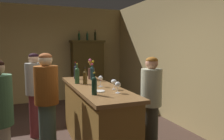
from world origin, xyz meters
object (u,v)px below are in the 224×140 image
object	(u,v)px
wine_glass_front	(118,85)
display_bottle_left	(79,36)
cheese_plate	(99,91)
patron_near_entrance	(47,100)
wine_bottle_syrah	(76,72)
wine_glass_mid	(101,79)
patron_in_grey	(35,91)
display_bottle_midleft	(87,36)
wine_bottle_chardonnay	(94,85)
wine_bottle_rose	(77,75)
bartender	(151,101)
display_bottle_center	(95,36)
wine_bottle_merlot	(85,77)
bar_counter	(95,117)
flower_arrangement	(91,71)
wine_bottle_malbec	(92,73)
display_cabinet	(87,69)
wine_glass_rear	(114,82)

from	to	relation	value
wine_glass_front	display_bottle_left	world-z (taller)	display_bottle_left
cheese_plate	patron_near_entrance	bearing A→B (deg)	143.28
wine_bottle_syrah	wine_glass_mid	world-z (taller)	wine_bottle_syrah
patron_near_entrance	patron_in_grey	xyz separation A→B (m)	(-0.13, 0.78, -0.01)
wine_glass_front	display_bottle_midleft	bearing A→B (deg)	80.77
wine_bottle_chardonnay	wine_bottle_rose	xyz separation A→B (m)	(-0.02, 0.94, 0.02)
wine_bottle_syrah	bartender	distance (m)	1.64
display_bottle_center	wine_bottle_chardonnay	bearing A→B (deg)	-107.56
display_bottle_left	patron_near_entrance	size ratio (longest dim) A/B	0.19
wine_bottle_merlot	display_bottle_midleft	distance (m)	3.16
bar_counter	wine_bottle_chardonnay	bearing A→B (deg)	-107.66
wine_bottle_chardonnay	patron_near_entrance	distance (m)	0.92
flower_arrangement	patron_in_grey	size ratio (longest dim) A/B	0.26
wine_bottle_rose	display_bottle_center	world-z (taller)	display_bottle_center
display_bottle_center	patron_near_entrance	world-z (taller)	display_bottle_center
wine_bottle_malbec	wine_glass_mid	world-z (taller)	wine_bottle_malbec
display_bottle_midleft	patron_in_grey	size ratio (longest dim) A/B	0.18
wine_bottle_merlot	display_bottle_center	world-z (taller)	display_bottle_center
patron_near_entrance	display_bottle_left	bearing A→B (deg)	92.08
wine_glass_mid	bar_counter	bearing A→B (deg)	125.93
wine_bottle_rose	patron_in_grey	xyz separation A→B (m)	(-0.66, 0.51, -0.33)
display_cabinet	wine_glass_mid	bearing A→B (deg)	-101.68
flower_arrangement	display_cabinet	bearing A→B (deg)	76.50
display_bottle_midleft	bartender	xyz separation A→B (m)	(0.00, -3.65, -1.13)
wine_bottle_malbec	flower_arrangement	bearing A→B (deg)	80.80
display_bottle_center	bartender	size ratio (longest dim) A/B	0.22
patron_near_entrance	patron_in_grey	bearing A→B (deg)	123.66
display_bottle_left	patron_near_entrance	distance (m)	3.52
wine_bottle_merlot	bartender	world-z (taller)	bartender
wine_glass_mid	wine_glass_rear	distance (m)	0.31
display_cabinet	flower_arrangement	bearing A→B (deg)	-103.50
bar_counter	wine_glass_mid	bearing A→B (deg)	-54.07
wine_bottle_rose	display_bottle_midleft	distance (m)	3.09
display_bottle_center	patron_in_grey	xyz separation A→B (m)	(-1.87, -2.32, -1.13)
wine_glass_rear	flower_arrangement	size ratio (longest dim) A/B	0.38
patron_in_grey	bar_counter	bearing A→B (deg)	-20.64
wine_bottle_rose	patron_near_entrance	world-z (taller)	patron_near_entrance
wine_bottle_syrah	display_bottle_center	distance (m)	2.68
wine_bottle_malbec	patron_in_grey	size ratio (longest dim) A/B	0.20
patron_near_entrance	wine_bottle_syrah	bearing A→B (deg)	76.36
flower_arrangement	bartender	xyz separation A→B (m)	(0.59, -1.23, -0.35)
display_bottle_left	wine_bottle_syrah	bearing A→B (deg)	-105.12
wine_bottle_syrah	cheese_plate	xyz separation A→B (m)	(0.05, -1.31, -0.13)
wine_glass_rear	display_cabinet	bearing A→B (deg)	80.96
bar_counter	wine_glass_mid	distance (m)	0.64
display_bottle_left	display_bottle_midleft	size ratio (longest dim) A/B	1.04
display_cabinet	wine_bottle_merlot	xyz separation A→B (m)	(-0.84, -2.93, 0.20)
wine_bottle_syrah	cheese_plate	size ratio (longest dim) A/B	2.04
wine_bottle_malbec	cheese_plate	xyz separation A→B (m)	(-0.21, -1.04, -0.13)
wine_bottle_malbec	wine_bottle_merlot	xyz separation A→B (m)	(-0.24, -0.37, -0.02)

